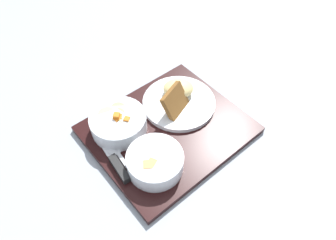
# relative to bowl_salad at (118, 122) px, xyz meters

# --- Properties ---
(ground_plane) EXTENTS (4.00, 4.00, 0.00)m
(ground_plane) POSITION_rel_bowl_salad_xyz_m (0.09, -0.08, -0.05)
(ground_plane) COLOR #99A3AD
(serving_tray) EXTENTS (0.41, 0.36, 0.02)m
(serving_tray) POSITION_rel_bowl_salad_xyz_m (0.09, -0.08, -0.04)
(serving_tray) COLOR black
(serving_tray) RESTS_ON ground_plane
(bowl_salad) EXTENTS (0.14, 0.14, 0.06)m
(bowl_salad) POSITION_rel_bowl_salad_xyz_m (0.00, 0.00, 0.00)
(bowl_salad) COLOR silver
(bowl_salad) RESTS_ON serving_tray
(bowl_soup) EXTENTS (0.13, 0.13, 0.05)m
(bowl_soup) POSITION_rel_bowl_salad_xyz_m (-0.01, -0.15, -0.00)
(bowl_soup) COLOR silver
(bowl_soup) RESTS_ON serving_tray
(plate_main) EXTENTS (0.20, 0.20, 0.08)m
(plate_main) POSITION_rel_bowl_salad_xyz_m (0.17, -0.04, -0.01)
(plate_main) COLOR silver
(plate_main) RESTS_ON serving_tray
(knife) EXTENTS (0.05, 0.18, 0.02)m
(knife) POSITION_rel_bowl_salad_xyz_m (-0.07, -0.08, -0.02)
(knife) COLOR silver
(knife) RESTS_ON serving_tray
(spoon) EXTENTS (0.05, 0.15, 0.01)m
(spoon) POSITION_rel_bowl_salad_xyz_m (-0.05, -0.06, -0.02)
(spoon) COLOR silver
(spoon) RESTS_ON serving_tray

